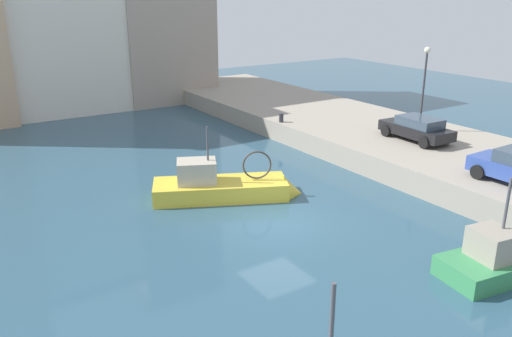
# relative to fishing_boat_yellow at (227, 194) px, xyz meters

# --- Properties ---
(water_surface) EXTENTS (80.00, 80.00, 0.00)m
(water_surface) POSITION_rel_fishing_boat_yellow_xyz_m (0.30, -3.59, -0.15)
(water_surface) COLOR #2D5166
(water_surface) RESTS_ON ground
(quay_wall) EXTENTS (9.00, 56.00, 1.20)m
(quay_wall) POSITION_rel_fishing_boat_yellow_xyz_m (11.80, -3.59, 0.45)
(quay_wall) COLOR #9E9384
(quay_wall) RESTS_ON ground
(fishing_boat_yellow) EXTENTS (7.01, 4.67, 4.29)m
(fishing_boat_yellow) POSITION_rel_fishing_boat_yellow_xyz_m (0.00, 0.00, 0.00)
(fishing_boat_yellow) COLOR gold
(fishing_boat_yellow) RESTS_ON ground
(parked_car_black) EXTENTS (2.05, 4.19, 1.31)m
(parked_car_black) POSITION_rel_fishing_boat_yellow_xyz_m (11.45, -1.02, 1.73)
(parked_car_black) COLOR black
(parked_car_black) RESTS_ON quay_wall
(mooring_bollard_north) EXTENTS (0.28, 0.28, 0.55)m
(mooring_bollard_north) POSITION_rel_fishing_boat_yellow_xyz_m (7.65, 6.41, 1.32)
(mooring_bollard_north) COLOR #2D2D33
(mooring_bollard_north) RESTS_ON quay_wall
(quay_streetlamp) EXTENTS (0.36, 0.36, 4.83)m
(quay_streetlamp) POSITION_rel_fishing_boat_yellow_xyz_m (13.30, 0.32, 4.30)
(quay_streetlamp) COLOR #38383D
(quay_streetlamp) RESTS_ON quay_wall
(waterfront_building_central) EXTENTS (10.72, 8.14, 15.28)m
(waterfront_building_central) POSITION_rel_fishing_boat_yellow_xyz_m (-0.96, 23.74, 7.51)
(waterfront_building_central) COLOR silver
(waterfront_building_central) RESTS_ON ground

